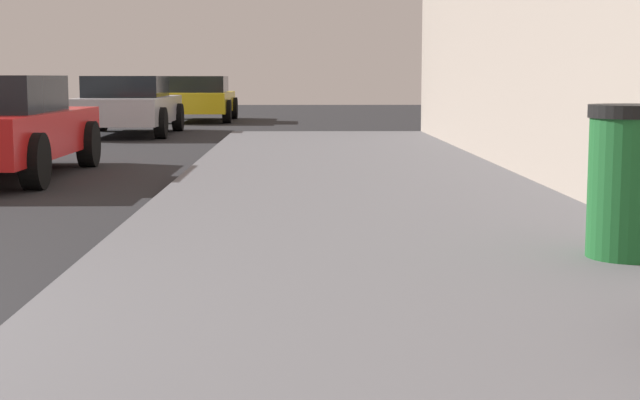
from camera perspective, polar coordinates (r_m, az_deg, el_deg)
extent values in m
cube|color=#5B5B60|center=(4.18, 8.04, -9.29)|extent=(4.00, 32.00, 0.15)
cylinder|color=#195926|center=(6.28, 17.76, 0.67)|extent=(0.54, 0.54, 0.86)
cylinder|color=black|center=(6.24, 17.93, 4.94)|extent=(0.57, 0.57, 0.08)
cylinder|color=black|center=(14.07, -13.34, 3.19)|extent=(0.22, 0.64, 0.64)
cylinder|color=black|center=(11.33, -16.28, 2.18)|extent=(0.22, 0.64, 0.64)
cube|color=#B7B7BF|center=(21.70, -11.08, 5.19)|extent=(1.78, 4.46, 0.55)
cube|color=black|center=(21.47, -11.21, 6.50)|extent=(1.56, 2.01, 0.45)
cylinder|color=black|center=(23.27, -12.64, 4.72)|extent=(0.22, 0.64, 0.64)
cylinder|color=black|center=(22.99, -8.28, 4.80)|extent=(0.22, 0.64, 0.64)
cylinder|color=black|center=(20.48, -14.20, 4.37)|extent=(0.22, 0.64, 0.64)
cylinder|color=black|center=(20.16, -9.26, 4.45)|extent=(0.22, 0.64, 0.64)
cube|color=yellow|center=(28.12, -6.99, 5.70)|extent=(1.71, 4.33, 0.55)
cube|color=black|center=(27.89, -7.05, 6.72)|extent=(1.50, 1.95, 0.45)
cylinder|color=black|center=(29.59, -8.38, 5.31)|extent=(0.22, 0.64, 0.64)
cylinder|color=black|center=(29.43, -5.06, 5.35)|extent=(0.22, 0.64, 0.64)
cylinder|color=black|center=(26.85, -9.10, 5.11)|extent=(0.22, 0.64, 0.64)
cylinder|color=black|center=(26.67, -5.44, 5.16)|extent=(0.22, 0.64, 0.64)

